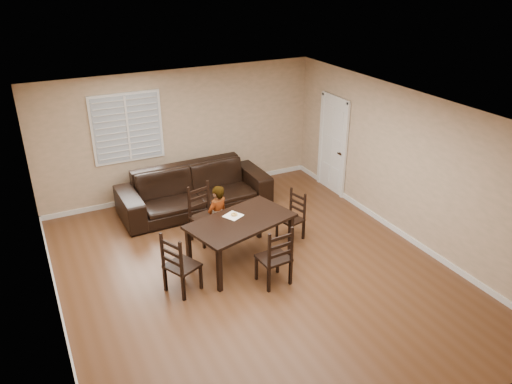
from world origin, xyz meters
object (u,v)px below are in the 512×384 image
dining_table (241,225)px  chair_near (202,214)px  chair_right (295,216)px  chair_left (176,268)px  donut (234,214)px  chair_far (278,260)px  child (218,218)px  sofa (195,189)px

dining_table → chair_near: (-0.29, 1.05, -0.24)m
chair_near → chair_right: bearing=-40.0°
chair_left → dining_table: bearing=-99.0°
chair_near → donut: 0.97m
chair_far → chair_left: 1.55m
chair_left → chair_right: chair_left is taller
chair_left → chair_right: size_ratio=1.13×
chair_left → child: 1.46m
chair_near → chair_left: size_ratio=1.04×
child → donut: bearing=85.5°
chair_near → chair_right: (1.54, -0.71, -0.07)m
dining_table → sofa: 2.23m
donut → sofa: 2.06m
chair_left → sofa: size_ratio=0.34×
chair_near → sofa: size_ratio=0.35×
dining_table → child: size_ratio=1.59×
chair_far → donut: (-0.25, 1.07, 0.36)m
sofa → chair_right: bearing=-57.3°
donut → sofa: bearing=89.3°
chair_near → chair_right: size_ratio=1.17×
chair_left → chair_right: 2.59m
chair_right → child: bearing=-113.9°
dining_table → chair_right: bearing=-0.2°
chair_far → child: 1.53m
dining_table → chair_left: chair_left is taller
child → donut: child is taller
dining_table → sofa: size_ratio=0.63×
chair_right → sofa: chair_right is taller
dining_table → chair_far: 0.94m
chair_left → chair_right: (2.49, 0.71, -0.05)m
chair_near → chair_left: chair_near is taller
chair_left → chair_right: bearing=-99.6°
chair_near → chair_right: chair_near is taller
chair_far → sofa: chair_far is taller
chair_right → child: 1.45m
chair_far → donut: bearing=-80.6°
child → chair_left: bearing=18.9°
donut → chair_left: bearing=-155.2°
dining_table → chair_near: 1.12m
child → sofa: 1.63m
chair_far → donut: chair_far is taller
chair_right → child: size_ratio=0.76×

